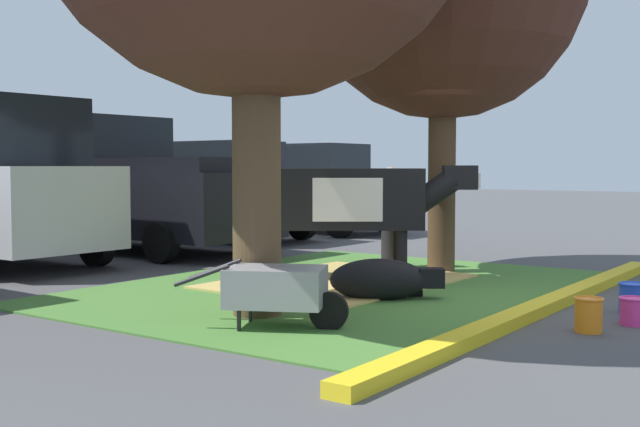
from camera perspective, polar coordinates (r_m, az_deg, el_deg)
The scene contains 14 objects.
ground_plane at distance 9.05m, azimuth 11.07°, elevation -6.31°, with size 80.00×80.00×0.00m, color #4C4C4F.
grass_island at distance 9.90m, azimuth 1.39°, elevation -5.35°, with size 6.72×4.98×0.02m, color #477A33.
curb_yellow at distance 8.71m, azimuth 16.03°, elevation -6.36°, with size 7.92×0.24×0.12m, color yellow.
hay_bedding at distance 10.28m, azimuth 1.37°, elevation -4.93°, with size 3.20×2.40×0.04m, color tan.
cow_holstein at distance 10.46m, azimuth 1.70°, elevation 1.01°, with size 2.15×2.75×1.53m.
calf_lying at distance 8.98m, azimuth 4.45°, elevation -4.79°, with size 1.03×1.24×0.48m.
person_handler at distance 11.74m, azimuth 5.08°, elevation -0.08°, with size 0.34×0.51×1.51m.
wheelbarrow at distance 7.40m, azimuth -3.01°, elevation -5.40°, with size 1.09×1.56×0.63m.
bucket_orange at distance 7.70m, azimuth 18.81°, elevation -6.88°, with size 0.27×0.27×0.32m.
bucket_pink at distance 8.18m, azimuth 21.68°, elevation -6.52°, with size 0.28×0.28×0.27m.
bucket_blue at distance 8.81m, azimuth 21.64°, elevation -5.66°, with size 0.30×0.30×0.32m.
pickup_truck_black at distance 14.60m, azimuth -13.31°, elevation 1.76°, with size 2.34×5.46×2.42m.
hatchback_white at distance 16.49m, azimuth -7.16°, elevation 1.56°, with size 2.12×4.45×2.02m.
sedan_silver at distance 18.23m, azimuth -0.59°, elevation 1.77°, with size 2.12×4.45×2.02m.
Camera 1 is at (-8.14, -3.66, 1.53)m, focal length 44.35 mm.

